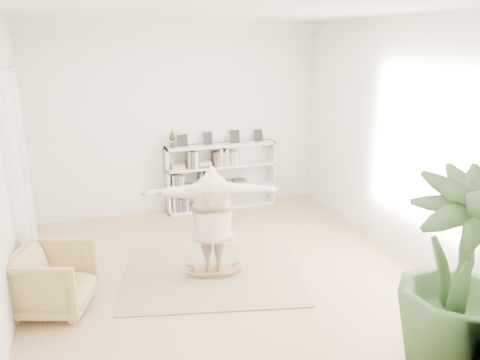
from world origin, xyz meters
The scene contains 9 objects.
floor centered at (0.00, 0.00, 0.00)m, with size 6.00×6.00×0.00m, color tan.
room_shell centered at (0.00, 2.94, 3.51)m, with size 6.00×6.00×6.00m.
doors centered at (-2.70, 1.30, 1.40)m, with size 0.09×1.78×2.92m.
bookshelf centered at (0.74, 2.82, 0.64)m, with size 2.20×0.35×1.64m.
armchair centered at (-2.30, -0.14, 0.40)m, with size 0.86×0.88×0.80m, color tan.
rug centered at (-0.20, 0.09, 0.01)m, with size 2.50×2.00×0.02m, color tan.
rocker_board centered at (-0.20, 0.09, 0.07)m, with size 0.60×0.44×0.11m.
person centered at (-0.20, 0.09, 0.90)m, with size 1.87×0.51×1.52m, color beige.
houseplant centered at (1.58, -2.54, 1.03)m, with size 1.15×1.15×2.05m, color #2E4F27.
Camera 1 is at (-1.81, -5.77, 3.21)m, focal length 35.00 mm.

